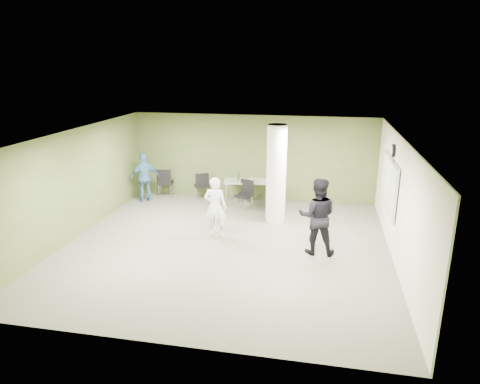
% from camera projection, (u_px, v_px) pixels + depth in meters
% --- Properties ---
extents(floor, '(8.00, 8.00, 0.00)m').
position_uv_depth(floor, '(226.00, 246.00, 10.73)').
color(floor, '#4E4D3E').
rests_on(floor, ground).
extents(ceiling, '(8.00, 8.00, 0.00)m').
position_uv_depth(ceiling, '(225.00, 135.00, 9.91)').
color(ceiling, white).
rests_on(ceiling, wall_back).
extents(wall_back, '(8.00, 2.80, 0.02)m').
position_uv_depth(wall_back, '(253.00, 158.00, 14.07)').
color(wall_back, '#485628').
rests_on(wall_back, floor).
extents(wall_left, '(0.02, 8.00, 2.80)m').
position_uv_depth(wall_left, '(75.00, 184.00, 11.06)').
color(wall_left, '#485628').
rests_on(wall_left, floor).
extents(wall_right_cream, '(0.02, 8.00, 2.80)m').
position_uv_depth(wall_right_cream, '(399.00, 203.00, 9.58)').
color(wall_right_cream, beige).
rests_on(wall_right_cream, floor).
extents(column, '(0.56, 0.56, 2.80)m').
position_uv_depth(column, '(276.00, 174.00, 12.01)').
color(column, silver).
rests_on(column, floor).
extents(whiteboard, '(0.05, 2.30, 1.30)m').
position_uv_depth(whiteboard, '(389.00, 184.00, 10.69)').
color(whiteboard, silver).
rests_on(whiteboard, wall_right_cream).
extents(wall_clock, '(0.06, 0.32, 0.32)m').
position_uv_depth(wall_clock, '(393.00, 151.00, 10.44)').
color(wall_clock, black).
rests_on(wall_clock, wall_right_cream).
extents(folding_table, '(1.73, 0.95, 1.03)m').
position_uv_depth(folding_table, '(250.00, 182.00, 13.72)').
color(folding_table, gray).
rests_on(folding_table, floor).
extents(wastebasket, '(0.24, 0.24, 0.28)m').
position_uv_depth(wastebasket, '(215.00, 201.00, 13.78)').
color(wastebasket, '#4C4C4C').
rests_on(wastebasket, floor).
extents(chair_back_left, '(0.58, 0.58, 0.99)m').
position_uv_depth(chair_back_left, '(165.00, 181.00, 14.44)').
color(chair_back_left, black).
rests_on(chair_back_left, floor).
extents(chair_back_right, '(0.61, 0.61, 0.93)m').
position_uv_depth(chair_back_right, '(202.00, 184.00, 14.22)').
color(chair_back_right, black).
rests_on(chair_back_right, floor).
extents(chair_table_left, '(0.59, 0.59, 0.92)m').
position_uv_depth(chair_table_left, '(245.00, 192.00, 13.28)').
color(chair_table_left, black).
rests_on(chair_table_left, floor).
extents(chair_table_right, '(0.48, 0.48, 0.88)m').
position_uv_depth(chair_table_right, '(273.00, 196.00, 13.05)').
color(chair_table_right, black).
rests_on(chair_table_right, floor).
extents(woman_white, '(0.61, 0.42, 1.61)m').
position_uv_depth(woman_white, '(215.00, 207.00, 11.12)').
color(woman_white, white).
rests_on(woman_white, floor).
extents(man_black, '(0.93, 0.74, 1.87)m').
position_uv_depth(man_black, '(317.00, 216.00, 10.09)').
color(man_black, black).
rests_on(man_black, floor).
extents(man_blue, '(1.01, 0.86, 1.62)m').
position_uv_depth(man_blue, '(145.00, 178.00, 13.93)').
color(man_blue, teal).
rests_on(man_blue, floor).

